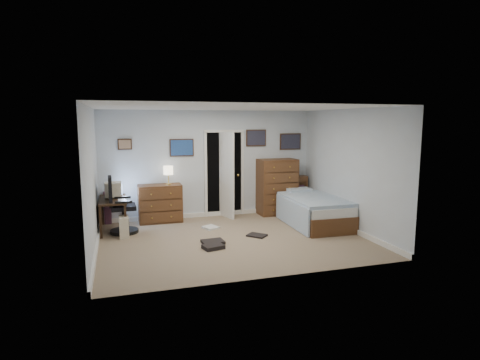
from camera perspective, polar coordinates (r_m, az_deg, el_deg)
name	(u,v)px	position (r m, az deg, el deg)	size (l,w,h in m)	color
floor	(233,240)	(7.80, -1.00, -8.47)	(5.00, 4.00, 0.02)	gray
computer_desk	(109,206)	(8.70, -18.16, -3.58)	(0.54, 1.16, 0.67)	black
crt_monitor	(113,190)	(8.79, -17.58, -1.32)	(0.35, 0.32, 0.32)	beige
keyboard	(122,201)	(8.32, -16.47, -2.88)	(0.13, 0.36, 0.02)	beige
pc_tower	(124,227)	(8.23, -16.16, -6.40)	(0.19, 0.37, 0.40)	beige
office_chair	(120,211)	(8.45, -16.67, -4.28)	(0.58, 0.58, 1.17)	black
media_stack	(108,208)	(9.32, -18.30, -3.76)	(0.14, 0.14, 0.72)	maroon
low_dresser	(160,203)	(9.18, -11.29, -3.27)	(0.95, 0.48, 0.85)	brown
table_lamp	(168,171)	(9.09, -10.17, 1.28)	(0.21, 0.21, 0.41)	gold
doorway	(221,173)	(9.83, -2.72, 1.07)	(0.96, 1.12, 2.05)	black
tall_dresser	(277,187)	(9.78, 5.29, -0.95)	(0.91, 0.54, 1.34)	brown
headboard_bookcase	(287,193)	(10.04, 6.73, -1.86)	(1.01, 0.31, 0.90)	brown
bed	(312,210)	(8.97, 10.23, -4.20)	(1.16, 2.08, 0.67)	brown
wall_posters	(233,143)	(9.54, -1.01, 5.34)	(4.38, 0.04, 0.60)	#331E11
floor_clutter	(220,239)	(7.70, -2.85, -8.43)	(1.43, 1.71, 0.07)	black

